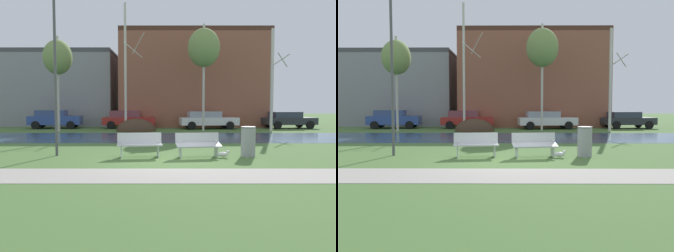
# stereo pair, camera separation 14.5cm
# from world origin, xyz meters

# --- Properties ---
(ground_plane) EXTENTS (120.00, 120.00, 0.00)m
(ground_plane) POSITION_xyz_m (0.00, 10.00, 0.00)
(ground_plane) COLOR #476B33
(paved_path_strip) EXTENTS (60.00, 1.87, 0.01)m
(paved_path_strip) POSITION_xyz_m (0.00, -2.31, 0.01)
(paved_path_strip) COLOR #9E998E
(paved_path_strip) RESTS_ON ground
(river_band) EXTENTS (80.00, 6.20, 0.01)m
(river_band) POSITION_xyz_m (0.00, 8.38, 0.00)
(river_band) COLOR #33516B
(river_band) RESTS_ON ground
(soil_mound) EXTENTS (2.88, 2.50, 1.84)m
(soil_mound) POSITION_xyz_m (-2.35, 13.03, 0.00)
(soil_mound) COLOR #423021
(soil_mound) RESTS_ON ground
(bench_left) EXTENTS (1.66, 0.75, 0.87)m
(bench_left) POSITION_xyz_m (-1.06, 0.86, 0.47)
(bench_left) COLOR silver
(bench_left) RESTS_ON ground
(bench_right) EXTENTS (1.66, 0.75, 0.87)m
(bench_right) POSITION_xyz_m (1.04, 0.86, 0.47)
(bench_right) COLOR silver
(bench_right) RESTS_ON ground
(trash_bin) EXTENTS (0.54, 0.54, 1.09)m
(trash_bin) POSITION_xyz_m (2.88, 1.03, 0.56)
(trash_bin) COLOR gray
(trash_bin) RESTS_ON ground
(seagull) EXTENTS (0.47, 0.17, 0.27)m
(seagull) POSITION_xyz_m (1.94, 0.72, 0.13)
(seagull) COLOR white
(seagull) RESTS_ON ground
(streetlamp) EXTENTS (0.32, 0.32, 6.11)m
(streetlamp) POSITION_xyz_m (-4.17, 1.23, 4.00)
(streetlamp) COLOR #4C4C51
(streetlamp) RESTS_ON ground
(birch_far_left) EXTENTS (2.04, 2.04, 6.79)m
(birch_far_left) POSITION_xyz_m (-7.89, 12.76, 5.26)
(birch_far_left) COLOR #BCB7A8
(birch_far_left) RESTS_ON ground
(birch_left) EXTENTS (1.48, 2.59, 9.18)m
(birch_left) POSITION_xyz_m (-3.07, 12.98, 4.67)
(birch_left) COLOR beige
(birch_left) RESTS_ON ground
(birch_center_left) EXTENTS (2.36, 2.36, 7.84)m
(birch_center_left) POSITION_xyz_m (2.58, 13.58, 6.08)
(birch_center_left) COLOR beige
(birch_center_left) RESTS_ON ground
(birch_center) EXTENTS (1.32, 2.27, 7.35)m
(birch_center) POSITION_xyz_m (7.43, 12.85, 3.75)
(birch_center) COLOR beige
(birch_center) RESTS_ON ground
(parked_van_nearest_blue) EXTENTS (4.28, 2.30, 1.49)m
(parked_van_nearest_blue) POSITION_xyz_m (-9.37, 16.21, 0.79)
(parked_van_nearest_blue) COLOR #2D4793
(parked_van_nearest_blue) RESTS_ON ground
(parked_sedan_second_red) EXTENTS (4.41, 2.24, 1.46)m
(parked_sedan_second_red) POSITION_xyz_m (-3.37, 16.32, 0.77)
(parked_sedan_second_red) COLOR maroon
(parked_sedan_second_red) RESTS_ON ground
(parked_hatch_third_white) EXTENTS (4.72, 2.27, 1.42)m
(parked_hatch_third_white) POSITION_xyz_m (3.13, 15.58, 0.75)
(parked_hatch_third_white) COLOR silver
(parked_hatch_third_white) RESTS_ON ground
(parked_wagon_fourth_dark) EXTENTS (4.25, 2.33, 1.36)m
(parked_wagon_fourth_dark) POSITION_xyz_m (9.86, 16.29, 0.73)
(parked_wagon_fourth_dark) COLOR #282B30
(parked_wagon_fourth_dark) RESTS_ON ground
(building_grey_warehouse) EXTENTS (11.39, 7.68, 6.93)m
(building_grey_warehouse) POSITION_xyz_m (-10.80, 21.96, 3.47)
(building_grey_warehouse) COLOR gray
(building_grey_warehouse) RESTS_ON ground
(building_brick_low) EXTENTS (13.05, 8.48, 8.53)m
(building_brick_low) POSITION_xyz_m (2.31, 21.21, 4.27)
(building_brick_low) COLOR brown
(building_brick_low) RESTS_ON ground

